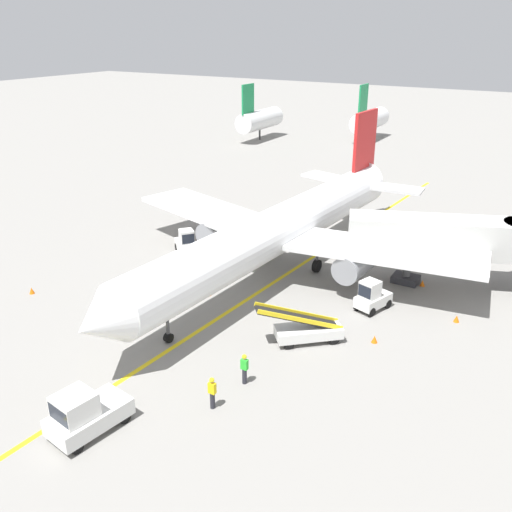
# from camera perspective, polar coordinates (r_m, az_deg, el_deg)

# --- Properties ---
(ground_plane) EXTENTS (300.00, 300.00, 0.00)m
(ground_plane) POSITION_cam_1_polar(r_m,az_deg,el_deg) (31.57, -11.91, -10.21)
(ground_plane) COLOR gray
(taxi_line_yellow) EXTENTS (5.95, 79.82, 0.01)m
(taxi_line_yellow) POSITION_cam_1_polar(r_m,az_deg,el_deg) (34.20, -4.85, -6.99)
(taxi_line_yellow) COLOR yellow
(taxi_line_yellow) RESTS_ON ground
(airliner) EXTENTS (28.54, 35.34, 10.10)m
(airliner) POSITION_cam_1_polar(r_m,az_deg,el_deg) (39.84, 2.66, 2.90)
(airliner) COLOR white
(airliner) RESTS_ON ground
(jet_bridge) EXTENTS (12.94, 7.18, 4.85)m
(jet_bridge) POSITION_cam_1_polar(r_m,az_deg,el_deg) (39.98, 20.08, 1.76)
(jet_bridge) COLOR beige
(jet_bridge) RESTS_ON ground
(pushback_tug) EXTENTS (2.43, 3.85, 2.20)m
(pushback_tug) POSITION_cam_1_polar(r_m,az_deg,el_deg) (26.57, -17.20, -15.23)
(pushback_tug) COLOR silver
(pushback_tug) RESTS_ON ground
(baggage_tug_near_wing) EXTENTS (1.98, 2.68, 2.10)m
(baggage_tug_near_wing) POSITION_cam_1_polar(r_m,az_deg,el_deg) (36.04, 11.83, -4.12)
(baggage_tug_near_wing) COLOR silver
(baggage_tug_near_wing) RESTS_ON ground
(baggage_tug_by_cargo_door) EXTENTS (2.69, 2.51, 2.10)m
(baggage_tug_by_cargo_door) POSITION_cam_1_polar(r_m,az_deg,el_deg) (44.23, -7.20, 1.35)
(baggage_tug_by_cargo_door) COLOR silver
(baggage_tug_by_cargo_door) RESTS_ON ground
(belt_loader_forward_hold) EXTENTS (4.56, 4.27, 2.59)m
(belt_loader_forward_hold) POSITION_cam_1_polar(r_m,az_deg,el_deg) (32.14, 5.22, -7.49)
(belt_loader_forward_hold) COLOR silver
(belt_loader_forward_hold) RESTS_ON ground
(ground_crew_marshaller) EXTENTS (0.36, 0.24, 1.70)m
(ground_crew_marshaller) POSITION_cam_1_polar(r_m,az_deg,el_deg) (26.94, -4.52, -13.76)
(ground_crew_marshaller) COLOR #26262D
(ground_crew_marshaller) RESTS_ON ground
(ground_crew_wing_walker) EXTENTS (0.36, 0.24, 1.70)m
(ground_crew_wing_walker) POSITION_cam_1_polar(r_m,az_deg,el_deg) (28.48, -1.19, -11.44)
(ground_crew_wing_walker) COLOR #26262D
(ground_crew_wing_walker) RESTS_ON ground
(safety_cone_nose_left) EXTENTS (0.36, 0.36, 0.44)m
(safety_cone_nose_left) POSITION_cam_1_polar(r_m,az_deg,el_deg) (37.56, -4.91, -3.75)
(safety_cone_nose_left) COLOR orange
(safety_cone_nose_left) RESTS_ON ground
(safety_cone_nose_right) EXTENTS (0.36, 0.36, 0.44)m
(safety_cone_nose_right) POSITION_cam_1_polar(r_m,az_deg,el_deg) (36.37, 19.92, -6.08)
(safety_cone_nose_right) COLOR orange
(safety_cone_nose_right) RESTS_ON ground
(safety_cone_wingtip_left) EXTENTS (0.36, 0.36, 0.44)m
(safety_cone_wingtip_left) POSITION_cam_1_polar(r_m,az_deg,el_deg) (40.64, -22.07, -3.31)
(safety_cone_wingtip_left) COLOR orange
(safety_cone_wingtip_left) RESTS_ON ground
(safety_cone_wingtip_right) EXTENTS (0.36, 0.36, 0.44)m
(safety_cone_wingtip_right) POSITION_cam_1_polar(r_m,az_deg,el_deg) (40.45, 16.74, -2.68)
(safety_cone_wingtip_right) COLOR orange
(safety_cone_wingtip_right) RESTS_ON ground
(safety_cone_tail_area) EXTENTS (0.36, 0.36, 0.44)m
(safety_cone_tail_area) POSITION_cam_1_polar(r_m,az_deg,el_deg) (32.86, 12.09, -8.36)
(safety_cone_tail_area) COLOR orange
(safety_cone_tail_area) RESTS_ON ground
(distant_aircraft_far_left) EXTENTS (3.00, 10.10, 8.80)m
(distant_aircraft_far_left) POSITION_cam_1_polar(r_m,az_deg,el_deg) (89.55, 0.34, 13.89)
(distant_aircraft_far_left) COLOR silver
(distant_aircraft_far_left) RESTS_ON ground
(distant_aircraft_mid_left) EXTENTS (3.00, 10.10, 8.80)m
(distant_aircraft_mid_left) POSITION_cam_1_polar(r_m,az_deg,el_deg) (90.89, 11.58, 13.58)
(distant_aircraft_mid_left) COLOR silver
(distant_aircraft_mid_left) RESTS_ON ground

